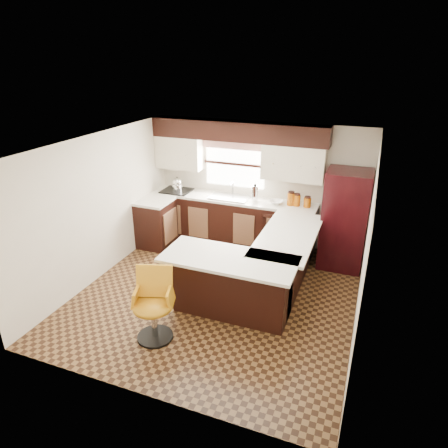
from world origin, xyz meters
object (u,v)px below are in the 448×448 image
at_px(peninsula_long, 283,261).
at_px(bar_chair, 153,307).
at_px(peninsula_return, 232,285).
at_px(refrigerator, 345,220).

height_order(peninsula_long, bar_chair, bar_chair).
distance_m(peninsula_long, peninsula_return, 1.11).
relative_size(peninsula_long, peninsula_return, 1.18).
xyz_separation_m(peninsula_long, peninsula_return, (-0.53, -0.97, 0.00)).
height_order(refrigerator, bar_chair, refrigerator).
distance_m(peninsula_return, bar_chair, 1.21).
height_order(peninsula_return, bar_chair, bar_chair).
bearing_deg(peninsula_return, refrigerator, 57.23).
bearing_deg(refrigerator, peninsula_long, -126.42).
bearing_deg(bar_chair, peninsula_long, 37.47).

